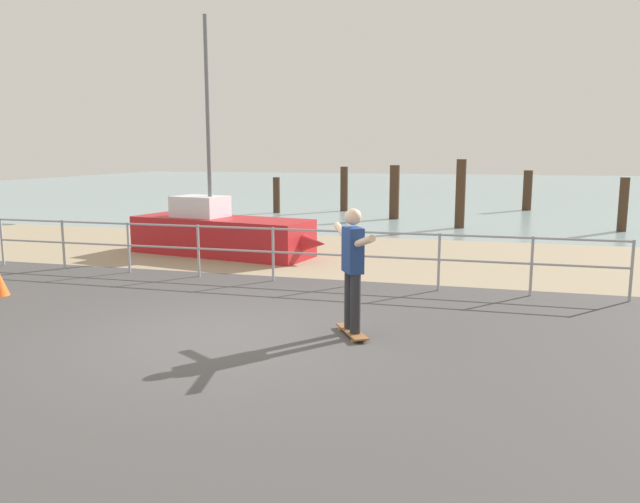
% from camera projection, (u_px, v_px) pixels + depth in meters
% --- Properties ---
extents(ground_plane, '(24.00, 10.00, 0.04)m').
position_uv_depth(ground_plane, '(184.00, 364.00, 7.21)').
color(ground_plane, '#474444').
rests_on(ground_plane, ground).
extents(beach_strip, '(24.00, 6.00, 0.04)m').
position_uv_depth(beach_strip, '(341.00, 254.00, 14.83)').
color(beach_strip, tan).
rests_on(beach_strip, ground).
extents(sea_surface, '(72.00, 50.00, 0.04)m').
position_uv_depth(sea_surface, '(436.00, 188.00, 41.48)').
color(sea_surface, '#849EA3').
rests_on(sea_surface, ground).
extents(railing_fence, '(12.48, 0.05, 1.05)m').
position_uv_depth(railing_fence, '(273.00, 246.00, 11.61)').
color(railing_fence, '#9EA0A5').
rests_on(railing_fence, ground).
extents(sailboat, '(5.06, 2.19, 5.55)m').
position_uv_depth(sailboat, '(227.00, 234.00, 14.58)').
color(sailboat, '#B21E23').
rests_on(sailboat, ground).
extents(skateboard, '(0.58, 0.79, 0.08)m').
position_uv_depth(skateboard, '(352.00, 332.00, 8.26)').
color(skateboard, brown).
rests_on(skateboard, ground).
extents(skateboarder, '(0.82, 1.28, 1.65)m').
position_uv_depth(skateboarder, '(353.00, 262.00, 8.10)').
color(skateboarder, '#26262B').
rests_on(skateboarder, skateboard).
extents(groyne_post_0, '(0.28, 0.28, 1.44)m').
position_uv_depth(groyne_post_0, '(277.00, 195.00, 24.50)').
color(groyne_post_0, '#422D1E').
rests_on(groyne_post_0, ground).
extents(groyne_post_1, '(0.31, 0.31, 1.84)m').
position_uv_depth(groyne_post_1, '(344.00, 189.00, 25.22)').
color(groyne_post_1, '#422D1E').
rests_on(groyne_post_1, ground).
extents(groyne_post_2, '(0.36, 0.36, 1.97)m').
position_uv_depth(groyne_post_2, '(394.00, 192.00, 22.28)').
color(groyne_post_2, '#422D1E').
rests_on(groyne_post_2, ground).
extents(groyne_post_3, '(0.31, 0.31, 2.21)m').
position_uv_depth(groyne_post_3, '(460.00, 194.00, 19.60)').
color(groyne_post_3, '#422D1E').
rests_on(groyne_post_3, ground).
extents(groyne_post_4, '(0.37, 0.37, 1.68)m').
position_uv_depth(groyne_post_4, '(527.00, 191.00, 25.56)').
color(groyne_post_4, '#422D1E').
rests_on(groyne_post_4, ground).
extents(groyne_post_5, '(0.28, 0.28, 1.68)m').
position_uv_depth(groyne_post_5, '(623.00, 205.00, 18.81)').
color(groyne_post_5, '#422D1E').
rests_on(groyne_post_5, ground).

